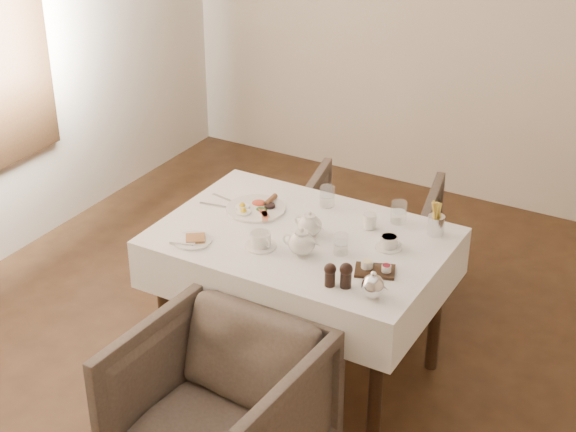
% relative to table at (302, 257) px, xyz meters
% --- Properties ---
extents(table, '(1.28, 0.88, 0.75)m').
position_rel_table_xyz_m(table, '(0.00, 0.00, 0.00)').
color(table, black).
rests_on(table, ground).
extents(armchair_near, '(0.76, 0.78, 0.68)m').
position_rel_table_xyz_m(armchair_near, '(0.06, -0.78, -0.30)').
color(armchair_near, '#473B34').
rests_on(armchair_near, ground).
extents(armchair_far, '(0.83, 0.84, 0.65)m').
position_rel_table_xyz_m(armchair_far, '(-0.03, 0.81, -0.31)').
color(armchair_far, '#473B34').
rests_on(armchair_far, ground).
extents(breakfast_plate, '(0.28, 0.28, 0.04)m').
position_rel_table_xyz_m(breakfast_plate, '(-0.31, 0.11, 0.13)').
color(breakfast_plate, white).
rests_on(breakfast_plate, table).
extents(side_plate, '(0.18, 0.17, 0.02)m').
position_rel_table_xyz_m(side_plate, '(-0.40, -0.30, 0.12)').
color(side_plate, white).
rests_on(side_plate, table).
extents(teapot_centre, '(0.16, 0.14, 0.12)m').
position_rel_table_xyz_m(teapot_centre, '(0.03, 0.01, 0.18)').
color(teapot_centre, white).
rests_on(teapot_centre, table).
extents(teapot_front, '(0.18, 0.15, 0.13)m').
position_rel_table_xyz_m(teapot_front, '(0.08, -0.15, 0.18)').
color(teapot_front, white).
rests_on(teapot_front, table).
extents(creamer, '(0.06, 0.06, 0.07)m').
position_rel_table_xyz_m(creamer, '(0.24, 0.21, 0.15)').
color(creamer, white).
rests_on(creamer, table).
extents(teacup_near, '(0.14, 0.14, 0.07)m').
position_rel_table_xyz_m(teacup_near, '(-0.11, -0.18, 0.15)').
color(teacup_near, white).
rests_on(teacup_near, table).
extents(teacup_far, '(0.12, 0.12, 0.06)m').
position_rel_table_xyz_m(teacup_far, '(0.38, 0.09, 0.14)').
color(teacup_far, white).
rests_on(teacup_far, table).
extents(glass_left, '(0.07, 0.07, 0.10)m').
position_rel_table_xyz_m(glass_left, '(-0.03, 0.31, 0.17)').
color(glass_left, silver).
rests_on(glass_left, table).
extents(glass_mid, '(0.08, 0.08, 0.09)m').
position_rel_table_xyz_m(glass_mid, '(0.22, -0.06, 0.16)').
color(glass_mid, silver).
rests_on(glass_mid, table).
extents(glass_right, '(0.08, 0.08, 0.10)m').
position_rel_table_xyz_m(glass_right, '(0.33, 0.33, 0.17)').
color(glass_right, silver).
rests_on(glass_right, table).
extents(condiment_board, '(0.19, 0.16, 0.04)m').
position_rel_table_xyz_m(condiment_board, '(0.42, -0.13, 0.13)').
color(condiment_board, black).
rests_on(condiment_board, table).
extents(pepper_mill_left, '(0.06, 0.06, 0.10)m').
position_rel_table_xyz_m(pepper_mill_left, '(0.30, -0.31, 0.17)').
color(pepper_mill_left, black).
rests_on(pepper_mill_left, table).
extents(pepper_mill_right, '(0.07, 0.07, 0.11)m').
position_rel_table_xyz_m(pepper_mill_right, '(0.36, -0.29, 0.17)').
color(pepper_mill_right, black).
rests_on(pepper_mill_right, table).
extents(silver_pot, '(0.13, 0.11, 0.12)m').
position_rel_table_xyz_m(silver_pot, '(0.49, -0.31, 0.18)').
color(silver_pot, white).
rests_on(silver_pot, table).
extents(fries_cup, '(0.08, 0.08, 0.16)m').
position_rel_table_xyz_m(fries_cup, '(0.52, 0.31, 0.19)').
color(fries_cup, silver).
rests_on(fries_cup, table).
extents(cutlery_fork, '(0.18, 0.05, 0.00)m').
position_rel_table_xyz_m(cutlery_fork, '(-0.49, 0.13, 0.12)').
color(cutlery_fork, silver).
rests_on(cutlery_fork, table).
extents(cutlery_knife, '(0.21, 0.05, 0.00)m').
position_rel_table_xyz_m(cutlery_knife, '(-0.47, 0.05, 0.12)').
color(cutlery_knife, silver).
rests_on(cutlery_knife, table).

